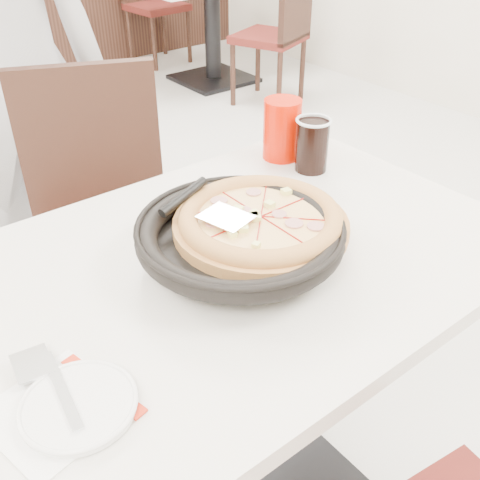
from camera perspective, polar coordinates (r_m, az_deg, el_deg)
floor at (r=1.85m, az=-9.22°, el=-16.45°), size 7.00×7.00×0.00m
main_table at (r=1.39m, az=-0.85°, el=-14.44°), size 1.26×0.89×0.75m
chair_far at (r=1.73m, az=-13.52°, el=-0.10°), size 0.55×0.55×0.95m
trivet at (r=1.11m, az=-0.21°, el=-1.74°), size 0.13×0.13×0.04m
pizza_pan at (r=1.10m, az=0.00°, el=-0.35°), size 0.36×0.36×0.01m
pizza at (r=1.12m, az=2.12°, el=1.47°), size 0.38×0.38×0.02m
pizza_server at (r=1.09m, az=-1.44°, el=2.36°), size 0.10×0.11×0.00m
napkin at (r=0.89m, az=-18.24°, el=-16.15°), size 0.21×0.21×0.00m
side_plate at (r=0.88m, az=-16.05°, el=-15.90°), size 0.18×0.18×0.01m
fork at (r=0.89m, az=-17.69°, el=-14.23°), size 0.04×0.17×0.00m
cola_glass at (r=1.46m, az=7.33°, el=9.42°), size 0.09×0.09×0.13m
red_cup at (r=1.52m, az=4.28°, el=11.16°), size 0.11×0.11×0.16m
diner_person at (r=2.06m, az=-21.98°, el=15.35°), size 0.73×0.62×1.69m
bg_table_right at (r=4.55m, az=-2.81°, el=20.41°), size 1.26×0.89×0.75m
bg_chair_right_near at (r=4.05m, az=2.97°, el=20.21°), size 0.54×0.54×0.95m
bg_chair_right_far at (r=5.07m, az=-8.46°, el=22.65°), size 0.45×0.45×0.95m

